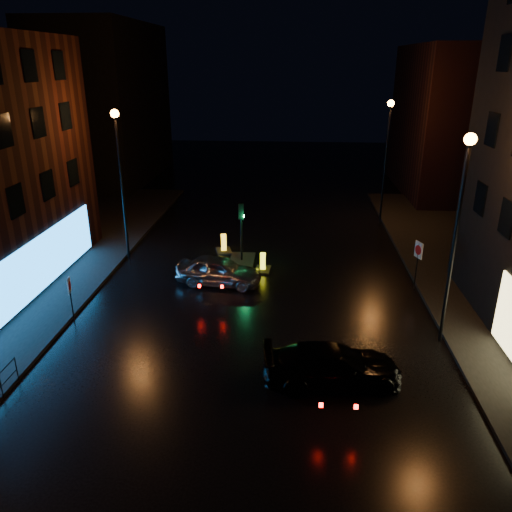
% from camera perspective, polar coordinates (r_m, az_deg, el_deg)
% --- Properties ---
extents(ground, '(120.00, 120.00, 0.00)m').
position_cam_1_polar(ground, '(16.41, -2.57, -19.37)').
color(ground, black).
rests_on(ground, ground).
extents(building_far_left, '(8.00, 16.00, 14.00)m').
position_cam_1_polar(building_far_left, '(50.64, -16.70, 16.33)').
color(building_far_left, black).
rests_on(building_far_left, ground).
extents(building_far_right, '(8.00, 14.00, 12.00)m').
position_cam_1_polar(building_far_right, '(46.53, 21.74, 14.13)').
color(building_far_right, black).
rests_on(building_far_right, ground).
extents(street_lamp_lfar, '(0.44, 0.44, 8.37)m').
position_cam_1_polar(street_lamp_lfar, '(28.44, -15.33, 10.21)').
color(street_lamp_lfar, black).
rests_on(street_lamp_lfar, ground).
extents(street_lamp_rnear, '(0.44, 0.44, 8.37)m').
position_cam_1_polar(street_lamp_rnear, '(20.01, 22.24, 4.87)').
color(street_lamp_rnear, black).
rests_on(street_lamp_rnear, ground).
extents(street_lamp_rfar, '(0.44, 0.44, 8.37)m').
position_cam_1_polar(street_lamp_rfar, '(35.25, 14.75, 12.31)').
color(street_lamp_rfar, black).
rests_on(street_lamp_rfar, ground).
extents(traffic_signal, '(1.40, 2.40, 3.45)m').
position_cam_1_polar(traffic_signal, '(28.38, -1.65, 0.30)').
color(traffic_signal, black).
rests_on(traffic_signal, ground).
extents(silver_hatchback, '(4.53, 2.32, 1.48)m').
position_cam_1_polar(silver_hatchback, '(25.53, -4.25, -1.66)').
color(silver_hatchback, '#989A9F').
rests_on(silver_hatchback, ground).
extents(dark_sedan, '(5.07, 2.50, 1.42)m').
position_cam_1_polar(dark_sedan, '(18.18, 8.72, -12.26)').
color(dark_sedan, black).
rests_on(dark_sedan, ground).
extents(bollard_near, '(0.88, 1.24, 1.04)m').
position_cam_1_polar(bollard_near, '(27.25, 0.79, -1.24)').
color(bollard_near, black).
rests_on(bollard_near, ground).
extents(bollard_far, '(1.17, 1.46, 1.12)m').
position_cam_1_polar(bollard_far, '(30.00, -3.70, 0.92)').
color(bollard_far, black).
rests_on(bollard_far, ground).
extents(road_sign_left, '(0.16, 0.48, 2.01)m').
position_cam_1_polar(road_sign_left, '(23.06, -20.52, -3.58)').
color(road_sign_left, black).
rests_on(road_sign_left, ground).
extents(road_sign_right, '(0.27, 0.58, 2.50)m').
position_cam_1_polar(road_sign_right, '(25.74, 18.04, 0.21)').
color(road_sign_right, black).
rests_on(road_sign_right, ground).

